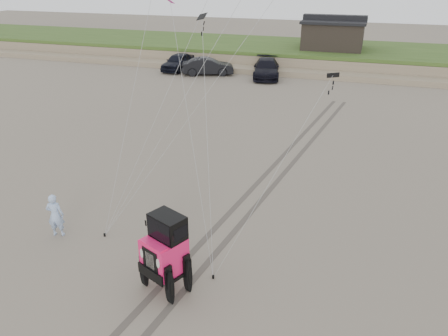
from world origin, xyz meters
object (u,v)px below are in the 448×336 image
at_px(truck_b, 208,66).
at_px(man, 55,215).
at_px(truck_c, 266,68).
at_px(jeep, 165,261).
at_px(cabin, 333,33).
at_px(truck_a, 178,62).

bearing_deg(truck_b, man, 168.48).
bearing_deg(man, truck_c, -110.30).
bearing_deg(man, jeep, 146.65).
bearing_deg(cabin, jeep, -92.18).
height_order(truck_a, truck_c, truck_c).
relative_size(truck_a, man, 2.76).
height_order(truck_b, truck_c, truck_c).
relative_size(cabin, truck_c, 1.11).
distance_m(truck_a, truck_c, 9.18).
relative_size(cabin, man, 3.63).
height_order(truck_c, man, man).
bearing_deg(jeep, truck_b, 131.47).
relative_size(truck_b, truck_c, 0.85).
distance_m(truck_a, truck_b, 3.73).
height_order(jeep, man, jeep).
relative_size(cabin, truck_a, 1.31).
xyz_separation_m(cabin, truck_b, (-10.80, -8.51, -2.43)).
distance_m(truck_b, man, 28.30).
bearing_deg(jeep, truck_a, 136.80).
relative_size(cabin, jeep, 1.13).
distance_m(cabin, truck_b, 13.96).
relative_size(truck_a, truck_b, 0.99).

